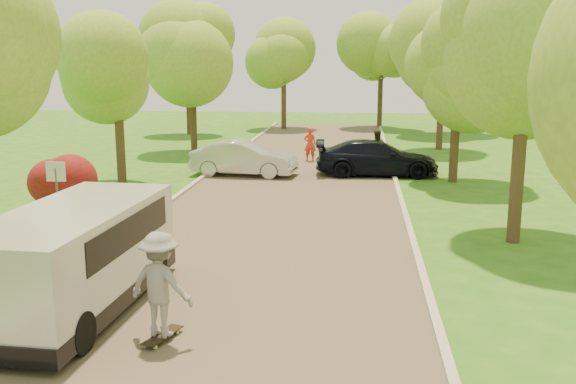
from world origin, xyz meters
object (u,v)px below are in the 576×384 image
at_px(longboard, 163,336).
at_px(person_olive, 376,149).
at_px(street_sign, 57,184).
at_px(minivan, 75,257).
at_px(dark_sedan, 377,158).
at_px(person_striped, 310,144).
at_px(silver_sedan, 244,158).
at_px(skateboarder, 160,284).

bearing_deg(longboard, person_olive, -85.25).
relative_size(street_sign, minivan, 0.38).
height_order(street_sign, dark_sedan, street_sign).
bearing_deg(minivan, street_sign, 121.70).
bearing_deg(person_striped, minivan, 86.64).
height_order(street_sign, silver_sedan, street_sign).
relative_size(skateboarder, person_olive, 1.04).
bearing_deg(person_striped, skateboarder, 92.83).
bearing_deg(person_striped, street_sign, 73.93).
bearing_deg(silver_sedan, minivan, -176.40).
relative_size(minivan, person_striped, 3.38).
relative_size(dark_sedan, person_olive, 2.93).
height_order(dark_sedan, longboard, dark_sedan).
height_order(longboard, skateboarder, skateboarder).
bearing_deg(silver_sedan, street_sign, 167.97).
height_order(street_sign, skateboarder, street_sign).
xyz_separation_m(skateboarder, person_olive, (4.19, 19.34, -0.16)).
distance_m(minivan, skateboarder, 2.48).
distance_m(dark_sedan, person_striped, 4.91).
xyz_separation_m(street_sign, dark_sedan, (9.10, 11.22, -0.80)).
relative_size(silver_sedan, person_striped, 2.70).
relative_size(longboard, person_olive, 0.55).
xyz_separation_m(silver_sedan, person_striped, (2.53, 4.42, 0.09)).
height_order(longboard, person_olive, person_olive).
distance_m(minivan, dark_sedan, 17.43).
distance_m(dark_sedan, person_olive, 1.84).
height_order(street_sign, person_striped, street_sign).
distance_m(skateboarder, person_olive, 19.79).
bearing_deg(person_olive, silver_sedan, 11.33).
distance_m(street_sign, longboard, 8.12).
bearing_deg(dark_sedan, street_sign, 137.81).
xyz_separation_m(silver_sedan, skateboarder, (1.56, -16.81, 0.32)).
height_order(minivan, longboard, minivan).
bearing_deg(skateboarder, longboard, 80.41).
distance_m(minivan, longboard, 2.67).
xyz_separation_m(dark_sedan, person_striped, (-3.20, 3.73, 0.07)).
distance_m(silver_sedan, person_striped, 5.10).
bearing_deg(person_olive, minivan, 58.31).
bearing_deg(street_sign, dark_sedan, 50.95).
xyz_separation_m(street_sign, silver_sedan, (3.36, 10.52, -0.81)).
bearing_deg(dark_sedan, skateboarder, 163.43).
distance_m(silver_sedan, longboard, 16.90).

